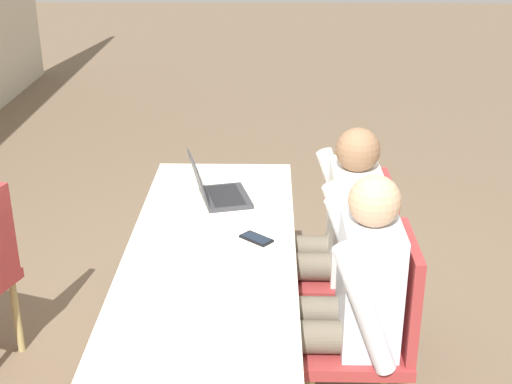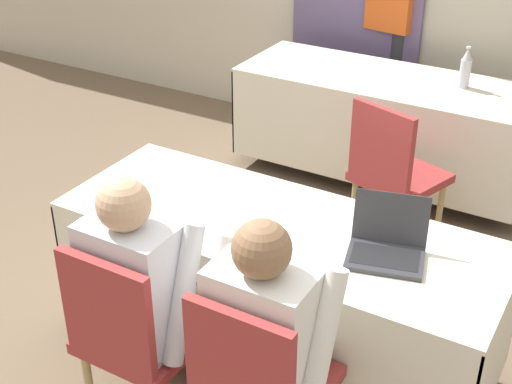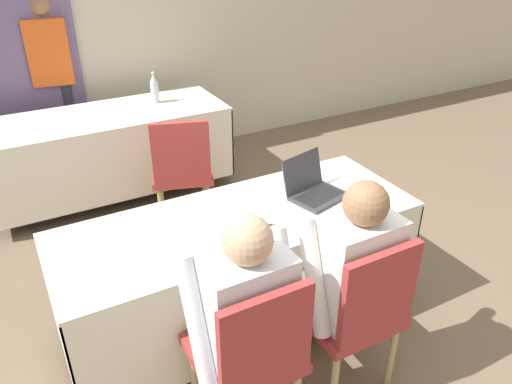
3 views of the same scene
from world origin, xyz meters
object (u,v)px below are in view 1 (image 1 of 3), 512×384
(cell_phone, at_px, (256,239))
(person_white_shirt, at_px, (337,231))
(chair_near_left, at_px, (372,329))
(laptop, at_px, (218,192))
(chair_near_right, at_px, (357,262))
(person_checkered_shirt, at_px, (348,295))

(cell_phone, height_order, person_white_shirt, person_white_shirt)
(chair_near_left, bearing_deg, cell_phone, -125.38)
(laptop, relative_size, chair_near_left, 0.40)
(cell_phone, xyz_separation_m, chair_near_right, (0.23, -0.47, -0.23))
(chair_near_right, relative_size, person_checkered_shirt, 0.78)
(cell_phone, relative_size, chair_near_right, 0.17)
(chair_near_left, height_order, person_white_shirt, person_white_shirt)
(person_checkered_shirt, distance_m, person_white_shirt, 0.56)
(chair_near_left, relative_size, chair_near_right, 1.00)
(chair_near_right, height_order, person_checkered_shirt, person_checkered_shirt)
(chair_near_right, bearing_deg, laptop, -106.67)
(chair_near_right, bearing_deg, cell_phone, -64.53)
(laptop, bearing_deg, chair_near_left, -153.32)
(cell_phone, height_order, chair_near_left, chair_near_left)
(person_white_shirt, bearing_deg, person_checkered_shirt, 0.00)
(cell_phone, relative_size, person_checkered_shirt, 0.13)
(chair_near_right, height_order, person_white_shirt, person_white_shirt)
(laptop, xyz_separation_m, chair_near_right, (-0.20, -0.67, -0.27))
(cell_phone, bearing_deg, chair_near_right, -23.59)
(chair_near_left, xyz_separation_m, person_white_shirt, (0.56, 0.10, 0.16))
(laptop, bearing_deg, person_white_shirt, -124.17)
(chair_near_right, distance_m, person_checkered_shirt, 0.59)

